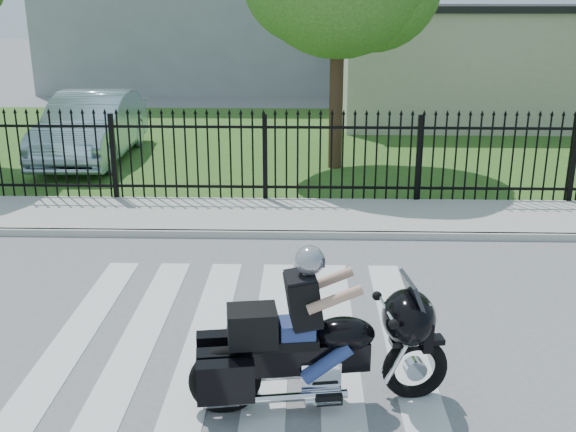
{
  "coord_description": "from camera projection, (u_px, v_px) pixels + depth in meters",
  "views": [
    {
      "loc": [
        0.81,
        -6.9,
        3.95
      ],
      "look_at": [
        0.56,
        2.15,
        1.0
      ],
      "focal_mm": 42.0,
      "sensor_mm": 36.0,
      "label": 1
    }
  ],
  "objects": [
    {
      "name": "ground",
      "position": [
        235.0,
        355.0,
        7.8
      ],
      "size": [
        120.0,
        120.0,
        0.0
      ],
      "primitive_type": "plane",
      "color": "slate",
      "rests_on": "ground"
    },
    {
      "name": "crosswalk",
      "position": [
        235.0,
        354.0,
        7.8
      ],
      "size": [
        5.0,
        5.5,
        0.01
      ],
      "primitive_type": null,
      "color": "silver",
      "rests_on": "ground"
    },
    {
      "name": "sidewalk",
      "position": [
        262.0,
        216.0,
        12.53
      ],
      "size": [
        40.0,
        2.0,
        0.12
      ],
      "primitive_type": "cube",
      "color": "#ADAAA3",
      "rests_on": "ground"
    },
    {
      "name": "curb",
      "position": [
        259.0,
        234.0,
        11.58
      ],
      "size": [
        40.0,
        0.12,
        0.12
      ],
      "primitive_type": "cube",
      "color": "#ADAAA3",
      "rests_on": "ground"
    },
    {
      "name": "grass_strip",
      "position": [
        278.0,
        142.0,
        19.2
      ],
      "size": [
        40.0,
        12.0,
        0.02
      ],
      "primitive_type": "cube",
      "color": "#31571E",
      "rests_on": "ground"
    },
    {
      "name": "iron_fence",
      "position": [
        265.0,
        160.0,
        13.22
      ],
      "size": [
        26.0,
        0.04,
        1.8
      ],
      "color": "black",
      "rests_on": "ground"
    },
    {
      "name": "building_low",
      "position": [
        494.0,
        67.0,
        22.28
      ],
      "size": [
        10.0,
        6.0,
        3.5
      ],
      "primitive_type": "cube",
      "color": "beige",
      "rests_on": "ground"
    },
    {
      "name": "building_low_roof",
      "position": [
        499.0,
        8.0,
        21.71
      ],
      "size": [
        10.2,
        6.2,
        0.2
      ],
      "primitive_type": "cube",
      "color": "black",
      "rests_on": "building_low"
    },
    {
      "name": "motorcycle_rider",
      "position": [
        314.0,
        340.0,
        6.66
      ],
      "size": [
        2.64,
        1.09,
        1.75
      ],
      "rotation": [
        0.0,
        0.0,
        0.15
      ],
      "color": "black",
      "rests_on": "ground"
    },
    {
      "name": "parked_car",
      "position": [
        92.0,
        127.0,
        16.84
      ],
      "size": [
        1.89,
        5.1,
        1.67
      ],
      "primitive_type": "imported",
      "rotation": [
        0.0,
        0.0,
        0.02
      ],
      "color": "#A9C3D4",
      "rests_on": "grass_strip"
    }
  ]
}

